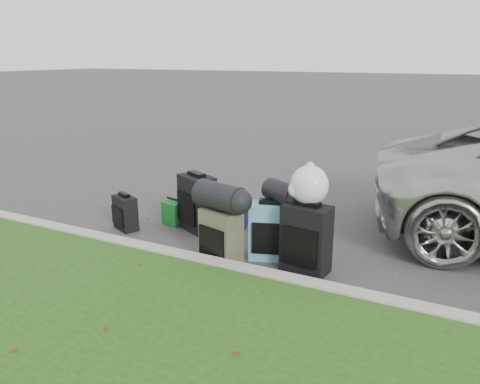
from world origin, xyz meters
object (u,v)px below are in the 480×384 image
at_px(suitcase_small_black, 125,213).
at_px(suitcase_large_black_right, 306,239).
at_px(suitcase_teal, 270,231).
at_px(tote_navy, 236,215).
at_px(suitcase_olive, 221,236).
at_px(tote_green, 174,213).
at_px(suitcase_large_black_left, 197,203).

bearing_deg(suitcase_small_black, suitcase_large_black_right, 21.15).
relative_size(suitcase_small_black, suitcase_teal, 0.70).
distance_m(suitcase_small_black, tote_navy, 1.48).
bearing_deg(tote_navy, suitcase_olive, -87.45).
height_order(tote_green, tote_navy, tote_navy).
distance_m(suitcase_large_black_left, suitcase_olive, 1.08).
bearing_deg(tote_navy, tote_green, -174.77).
distance_m(tote_green, tote_navy, 0.86).
distance_m(suitcase_olive, tote_navy, 1.16).
distance_m(suitcase_teal, suitcase_large_black_right, 0.49).
bearing_deg(tote_navy, suitcase_large_black_right, -50.89).
relative_size(suitcase_small_black, tote_green, 1.43).
height_order(suitcase_small_black, suitcase_large_black_right, suitcase_large_black_right).
height_order(suitcase_large_black_left, tote_navy, suitcase_large_black_left).
height_order(suitcase_small_black, suitcase_teal, suitcase_teal).
distance_m(suitcase_large_black_left, suitcase_large_black_right, 1.79).
xyz_separation_m(suitcase_teal, suitcase_large_black_right, (0.47, -0.13, 0.04)).
bearing_deg(suitcase_large_black_right, suitcase_olive, -160.91).
xyz_separation_m(suitcase_large_black_left, tote_green, (-0.39, 0.03, -0.21)).
relative_size(suitcase_large_black_right, tote_green, 2.33).
distance_m(suitcase_large_black_left, tote_green, 0.45).
bearing_deg(suitcase_olive, suitcase_large_black_right, 27.34).
relative_size(suitcase_large_black_left, suitcase_teal, 1.13).
relative_size(suitcase_large_black_left, tote_green, 2.32).
relative_size(suitcase_large_black_left, suitcase_olive, 1.20).
xyz_separation_m(suitcase_large_black_left, tote_navy, (0.40, 0.34, -0.21)).
bearing_deg(suitcase_large_black_left, suitcase_large_black_right, 8.63).
bearing_deg(tote_navy, suitcase_small_black, -164.75).
xyz_separation_m(suitcase_small_black, suitcase_teal, (2.08, 0.01, 0.10)).
height_order(suitcase_teal, tote_green, suitcase_teal).
height_order(suitcase_small_black, suitcase_large_black_left, suitcase_large_black_left).
bearing_deg(suitcase_large_black_right, suitcase_large_black_left, 169.11).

